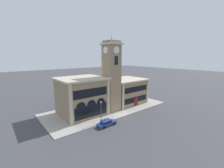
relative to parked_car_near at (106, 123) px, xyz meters
The scene contains 7 objects.
ground_plane 6.99m from the parked_car_near, 10.78° to the left, with size 300.00×300.00×0.00m, color #424247.
sidewalk_kerb 11.17m from the parked_car_near, 52.19° to the left, with size 35.15×15.01×0.15m.
clock_tower 13.00m from the parked_car_near, 44.55° to the left, with size 4.47×4.47×20.04m.
town_hall_left_wing 10.42m from the parked_car_near, 94.48° to the left, with size 11.49×10.17×9.59m.
town_hall_right_wing 17.84m from the parked_car_near, 32.99° to the left, with size 12.09×10.17×7.82m.
parked_car_near is the anchor object (origin of this frame).
street_lamp 3.30m from the parked_car_near, 95.15° to the left, with size 0.36×0.36×4.97m.
Camera 1 is at (-24.94, -25.57, 14.87)m, focal length 24.00 mm.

